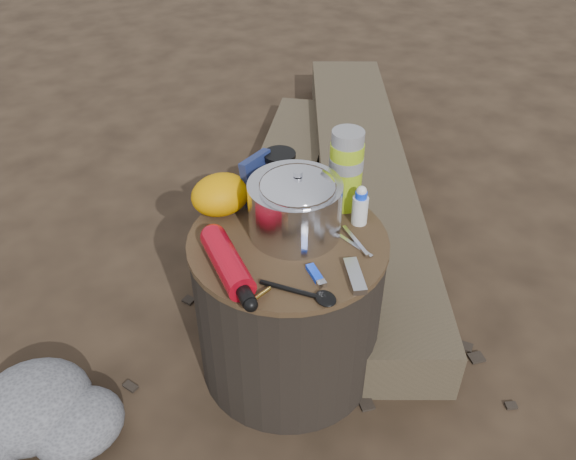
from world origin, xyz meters
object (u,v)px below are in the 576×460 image
thermos (346,170)px  log_main (362,177)px  camping_pot (297,207)px  travel_mug (280,174)px  fuel_bottle (227,263)px  stump (288,305)px

thermos → log_main: bearing=48.9°
camping_pot → travel_mug: size_ratio=1.46×
log_main → fuel_bottle: (-0.85, -0.64, 0.40)m
fuel_bottle → thermos: size_ratio=1.24×
camping_pot → thermos: thermos is taller
thermos → camping_pot: bearing=-162.0°
camping_pot → travel_mug: (0.05, 0.19, -0.03)m
fuel_bottle → travel_mug: size_ratio=2.18×
log_main → camping_pot: (-0.65, -0.60, 0.46)m
fuel_bottle → travel_mug: 0.35m
log_main → thermos: (-0.48, -0.54, 0.47)m
stump → thermos: bearing=16.0°
stump → camping_pot: bearing=2.4°
fuel_bottle → thermos: (0.38, 0.10, 0.07)m
thermos → travel_mug: bearing=132.2°
stump → travel_mug: size_ratio=4.05×
log_main → camping_pot: camping_pot is taller
log_main → camping_pot: bearing=-107.7°
stump → travel_mug: 0.35m
camping_pot → stump: bearing=-177.6°
stump → log_main: 0.92m
log_main → camping_pot: 0.99m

